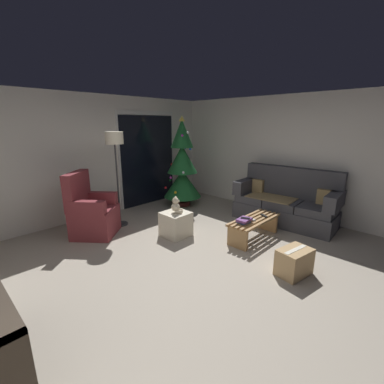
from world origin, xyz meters
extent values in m
plane|color=#9E9384|center=(0.00, 0.00, 0.00)|extent=(7.00, 7.00, 0.00)
cube|color=silver|center=(0.00, 3.06, 1.25)|extent=(5.72, 0.12, 2.50)
cube|color=silver|center=(2.86, 0.00, 1.25)|extent=(0.12, 6.00, 2.50)
cube|color=silver|center=(1.25, 2.99, 1.10)|extent=(1.60, 0.02, 2.20)
cube|color=black|center=(1.25, 2.97, 1.05)|extent=(1.50, 0.02, 2.10)
cube|color=#3D3D42|center=(2.25, -0.05, 0.17)|extent=(0.88, 1.95, 0.34)
cube|color=#3D3D42|center=(2.27, -0.67, 0.41)|extent=(0.72, 0.64, 0.14)
cube|color=#3D3D42|center=(2.23, -0.05, 0.41)|extent=(0.72, 0.64, 0.14)
cube|color=#3D3D42|center=(2.19, 0.57, 0.41)|extent=(0.72, 0.64, 0.14)
cube|color=#3D3D42|center=(2.55, -0.03, 0.78)|extent=(0.32, 1.91, 0.60)
cube|color=#3D3D42|center=(2.31, -0.92, 0.62)|extent=(0.77, 0.25, 0.28)
cube|color=#3D3D42|center=(2.19, 0.82, 0.62)|extent=(0.77, 0.25, 0.28)
cube|color=#997F51|center=(2.19, 0.20, 0.49)|extent=(0.66, 0.94, 0.02)
cube|color=#997F51|center=(2.45, -0.74, 0.62)|extent=(0.14, 0.33, 0.28)
cube|color=#997F51|center=(2.36, 0.66, 0.62)|extent=(0.14, 0.33, 0.28)
cube|color=#9E7547|center=(1.19, -0.19, 0.35)|extent=(1.10, 0.05, 0.04)
cube|color=#9E7547|center=(1.19, -0.10, 0.35)|extent=(1.10, 0.05, 0.04)
cube|color=#9E7547|center=(1.19, -0.02, 0.35)|extent=(1.10, 0.05, 0.04)
cube|color=#9E7547|center=(1.19, 0.07, 0.35)|extent=(1.10, 0.05, 0.04)
cube|color=#9E7547|center=(1.19, 0.16, 0.35)|extent=(1.10, 0.05, 0.04)
cube|color=#9E7547|center=(0.70, -0.02, 0.16)|extent=(0.05, 0.36, 0.33)
cube|color=#9E7547|center=(1.68, -0.02, 0.16)|extent=(0.05, 0.36, 0.33)
cube|color=#ADADB2|center=(1.11, -0.01, 0.37)|extent=(0.09, 0.16, 0.02)
cube|color=black|center=(1.40, -0.08, 0.37)|extent=(0.11, 0.16, 0.02)
cube|color=#285684|center=(0.90, 0.01, 0.38)|extent=(0.21, 0.18, 0.04)
cube|color=#6B3D7A|center=(0.89, 0.00, 0.42)|extent=(0.26, 0.20, 0.04)
cube|color=black|center=(0.91, -0.01, 0.44)|extent=(0.11, 0.16, 0.01)
cylinder|color=#4C1E19|center=(1.65, 2.22, 0.05)|extent=(0.36, 0.36, 0.10)
cylinder|color=brown|center=(1.65, 2.22, 0.16)|extent=(0.08, 0.08, 0.12)
cone|color=#195628|center=(1.65, 2.22, 0.54)|extent=(0.88, 0.88, 0.64)
cone|color=#195628|center=(1.65, 2.22, 1.12)|extent=(0.70, 0.70, 0.64)
cone|color=#195628|center=(1.65, 2.22, 1.70)|extent=(0.52, 0.52, 0.64)
sphere|color=blue|center=(1.85, 2.32, 1.35)|extent=(0.06, 0.06, 0.06)
sphere|color=#B233A5|center=(1.55, 2.11, 1.66)|extent=(0.06, 0.06, 0.06)
sphere|color=gold|center=(1.27, 2.06, 0.43)|extent=(0.06, 0.06, 0.06)
sphere|color=white|center=(1.44, 1.97, 0.86)|extent=(0.06, 0.06, 0.06)
sphere|color=red|center=(1.59, 2.52, 0.97)|extent=(0.06, 0.06, 0.06)
sphere|color=blue|center=(1.70, 2.01, 1.36)|extent=(0.06, 0.06, 0.06)
sphere|color=red|center=(1.29, 2.42, 0.46)|extent=(0.06, 0.06, 0.06)
sphere|color=white|center=(1.71, 2.09, 1.72)|extent=(0.06, 0.06, 0.06)
sphere|color=#B233A5|center=(1.30, 2.24, 0.73)|extent=(0.06, 0.06, 0.06)
sphere|color=#1E8C33|center=(1.61, 2.61, 0.56)|extent=(0.06, 0.06, 0.06)
sphere|color=#B233A5|center=(1.90, 2.43, 0.85)|extent=(0.06, 0.06, 0.06)
cone|color=#EAD14C|center=(1.65, 2.22, 2.03)|extent=(0.14, 0.14, 0.12)
cube|color=maroon|center=(-0.62, 2.10, 0.16)|extent=(0.96, 0.96, 0.31)
cube|color=maroon|center=(-0.62, 2.10, 0.40)|extent=(0.96, 0.96, 0.18)
cube|color=maroon|center=(-0.79, 2.30, 0.81)|extent=(0.62, 0.56, 0.64)
cube|color=maroon|center=(-0.39, 2.26, 0.60)|extent=(0.48, 0.53, 0.22)
cube|color=maroon|center=(-0.82, 1.90, 0.60)|extent=(0.48, 0.53, 0.22)
cylinder|color=#2D2D30|center=(-0.07, 2.20, 0.01)|extent=(0.28, 0.28, 0.02)
cylinder|color=#2D2D30|center=(-0.07, 2.20, 0.80)|extent=(0.03, 0.03, 1.55)
cylinder|color=beige|center=(-0.07, 2.20, 1.67)|extent=(0.32, 0.32, 0.22)
cube|color=beige|center=(0.34, 1.04, 0.21)|extent=(0.44, 0.44, 0.43)
cylinder|color=beige|center=(0.42, 1.02, 0.46)|extent=(0.12, 0.13, 0.06)
cylinder|color=beige|center=(0.34, 0.96, 0.46)|extent=(0.12, 0.13, 0.06)
sphere|color=beige|center=(0.34, 1.04, 0.53)|extent=(0.15, 0.15, 0.15)
sphere|color=beige|center=(0.34, 1.04, 0.65)|extent=(0.11, 0.11, 0.11)
sphere|color=#F4E5C1|center=(0.37, 1.00, 0.64)|extent=(0.04, 0.04, 0.04)
sphere|color=beige|center=(0.37, 1.06, 0.69)|extent=(0.04, 0.04, 0.04)
sphere|color=beige|center=(0.31, 1.01, 0.69)|extent=(0.04, 0.04, 0.04)
sphere|color=beige|center=(0.41, 1.07, 0.54)|extent=(0.06, 0.06, 0.06)
sphere|color=beige|center=(0.30, 0.98, 0.54)|extent=(0.06, 0.06, 0.06)
cube|color=tan|center=(0.59, -0.98, 0.18)|extent=(0.50, 0.38, 0.36)
cube|color=beige|center=(0.59, -0.98, 0.36)|extent=(0.41, 0.14, 0.00)
camera|label=1|loc=(-2.55, -2.14, 1.95)|focal=24.45mm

